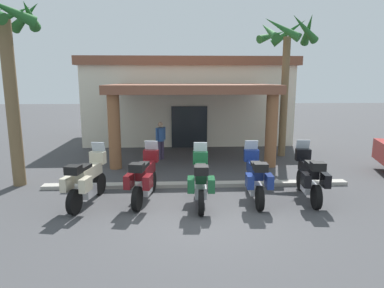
{
  "coord_description": "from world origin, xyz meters",
  "views": [
    {
      "loc": [
        -0.68,
        -8.26,
        3.45
      ],
      "look_at": [
        -0.12,
        3.43,
        1.2
      ],
      "focal_mm": 31.77,
      "sensor_mm": 36.0,
      "label": 1
    }
  ],
  "objects_px": {
    "motel_building": "(187,98)",
    "palm_tree_roadside": "(6,49)",
    "motorcycle_maroon": "(144,177)",
    "motorcycle_black": "(309,176)",
    "motorcycle_cream": "(87,180)",
    "motorcycle_blue": "(255,177)",
    "pedestrian": "(161,138)",
    "palm_tree_near_portico": "(286,51)",
    "motorcycle_green": "(201,180)"
  },
  "relations": [
    {
      "from": "palm_tree_roadside",
      "to": "pedestrian",
      "type": "bearing_deg",
      "value": 37.13
    },
    {
      "from": "motorcycle_blue",
      "to": "pedestrian",
      "type": "relative_size",
      "value": 1.35
    },
    {
      "from": "motorcycle_cream",
      "to": "motorcycle_blue",
      "type": "height_order",
      "value": "same"
    },
    {
      "from": "motorcycle_maroon",
      "to": "pedestrian",
      "type": "bearing_deg",
      "value": 7.63
    },
    {
      "from": "motorcycle_cream",
      "to": "motorcycle_blue",
      "type": "distance_m",
      "value": 4.74
    },
    {
      "from": "motorcycle_cream",
      "to": "palm_tree_roadside",
      "type": "xyz_separation_m",
      "value": [
        -2.7,
        1.86,
        3.64
      ]
    },
    {
      "from": "motorcycle_green",
      "to": "palm_tree_near_portico",
      "type": "bearing_deg",
      "value": -31.66
    },
    {
      "from": "motorcycle_maroon",
      "to": "motorcycle_black",
      "type": "distance_m",
      "value": 4.74
    },
    {
      "from": "motel_building",
      "to": "palm_tree_near_portico",
      "type": "distance_m",
      "value": 7.0
    },
    {
      "from": "motel_building",
      "to": "motorcycle_blue",
      "type": "height_order",
      "value": "motel_building"
    },
    {
      "from": "motorcycle_cream",
      "to": "motorcycle_black",
      "type": "xyz_separation_m",
      "value": [
        6.32,
        0.07,
        0.0
      ]
    },
    {
      "from": "pedestrian",
      "to": "palm_tree_near_portico",
      "type": "height_order",
      "value": "palm_tree_near_portico"
    },
    {
      "from": "motorcycle_cream",
      "to": "motorcycle_green",
      "type": "xyz_separation_m",
      "value": [
        3.16,
        -0.17,
        0.0
      ]
    },
    {
      "from": "motel_building",
      "to": "palm_tree_roadside",
      "type": "height_order",
      "value": "palm_tree_roadside"
    },
    {
      "from": "motorcycle_cream",
      "to": "pedestrian",
      "type": "height_order",
      "value": "pedestrian"
    },
    {
      "from": "motorcycle_black",
      "to": "pedestrian",
      "type": "bearing_deg",
      "value": 46.57
    },
    {
      "from": "pedestrian",
      "to": "palm_tree_near_portico",
      "type": "relative_size",
      "value": 0.27
    },
    {
      "from": "motorcycle_maroon",
      "to": "motorcycle_black",
      "type": "xyz_separation_m",
      "value": [
        4.74,
        -0.09,
        0.0
      ]
    },
    {
      "from": "motorcycle_maroon",
      "to": "palm_tree_roadside",
      "type": "distance_m",
      "value": 5.87
    },
    {
      "from": "motorcycle_blue",
      "to": "motorcycle_black",
      "type": "height_order",
      "value": "same"
    },
    {
      "from": "motorcycle_green",
      "to": "motorcycle_blue",
      "type": "xyz_separation_m",
      "value": [
        1.58,
        0.22,
        0.0
      ]
    },
    {
      "from": "motorcycle_cream",
      "to": "pedestrian",
      "type": "distance_m",
      "value": 5.6
    },
    {
      "from": "motorcycle_black",
      "to": "pedestrian",
      "type": "distance_m",
      "value": 6.88
    },
    {
      "from": "motorcycle_cream",
      "to": "motorcycle_green",
      "type": "distance_m",
      "value": 3.16
    },
    {
      "from": "motorcycle_blue",
      "to": "palm_tree_roadside",
      "type": "bearing_deg",
      "value": 79.48
    },
    {
      "from": "motel_building",
      "to": "palm_tree_near_portico",
      "type": "bearing_deg",
      "value": -51.67
    },
    {
      "from": "motorcycle_maroon",
      "to": "palm_tree_near_portico",
      "type": "bearing_deg",
      "value": -35.29
    },
    {
      "from": "motorcycle_cream",
      "to": "motorcycle_maroon",
      "type": "height_order",
      "value": "same"
    },
    {
      "from": "motorcycle_maroon",
      "to": "motorcycle_black",
      "type": "relative_size",
      "value": 0.99
    },
    {
      "from": "motorcycle_green",
      "to": "motorcycle_cream",
      "type": "bearing_deg",
      "value": 90.09
    },
    {
      "from": "motel_building",
      "to": "motorcycle_cream",
      "type": "relative_size",
      "value": 5.13
    },
    {
      "from": "palm_tree_near_portico",
      "to": "motorcycle_green",
      "type": "bearing_deg",
      "value": -124.9
    },
    {
      "from": "palm_tree_near_portico",
      "to": "motorcycle_blue",
      "type": "bearing_deg",
      "value": -114.07
    },
    {
      "from": "motorcycle_maroon",
      "to": "palm_tree_roadside",
      "type": "relative_size",
      "value": 0.36
    },
    {
      "from": "motel_building",
      "to": "motorcycle_blue",
      "type": "bearing_deg",
      "value": -81.86
    },
    {
      "from": "motel_building",
      "to": "motorcycle_blue",
      "type": "relative_size",
      "value": 5.08
    },
    {
      "from": "motorcycle_blue",
      "to": "motorcycle_maroon",
      "type": "bearing_deg",
      "value": 91.16
    },
    {
      "from": "motorcycle_maroon",
      "to": "motorcycle_green",
      "type": "bearing_deg",
      "value": -91.59
    },
    {
      "from": "palm_tree_roadside",
      "to": "palm_tree_near_portico",
      "type": "xyz_separation_m",
      "value": [
        9.97,
        3.86,
        0.29
      ]
    },
    {
      "from": "motorcycle_maroon",
      "to": "motorcycle_green",
      "type": "relative_size",
      "value": 0.99
    },
    {
      "from": "motorcycle_maroon",
      "to": "motorcycle_blue",
      "type": "height_order",
      "value": "same"
    },
    {
      "from": "motorcycle_maroon",
      "to": "motorcycle_black",
      "type": "bearing_deg",
      "value": -80.7
    },
    {
      "from": "motorcycle_blue",
      "to": "palm_tree_roadside",
      "type": "xyz_separation_m",
      "value": [
        -7.43,
        1.81,
        3.64
      ]
    },
    {
      "from": "palm_tree_near_portico",
      "to": "motorcycle_cream",
      "type": "bearing_deg",
      "value": -141.79
    },
    {
      "from": "motel_building",
      "to": "motorcycle_black",
      "type": "distance_m",
      "value": 11.39
    },
    {
      "from": "motorcycle_blue",
      "to": "pedestrian",
      "type": "distance_m",
      "value": 6.0
    },
    {
      "from": "palm_tree_roadside",
      "to": "palm_tree_near_portico",
      "type": "height_order",
      "value": "palm_tree_near_portico"
    },
    {
      "from": "motorcycle_maroon",
      "to": "motel_building",
      "type": "bearing_deg",
      "value": 1.98
    },
    {
      "from": "motorcycle_black",
      "to": "motorcycle_cream",
      "type": "bearing_deg",
      "value": 96.48
    },
    {
      "from": "pedestrian",
      "to": "palm_tree_roadside",
      "type": "relative_size",
      "value": 0.27
    }
  ]
}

